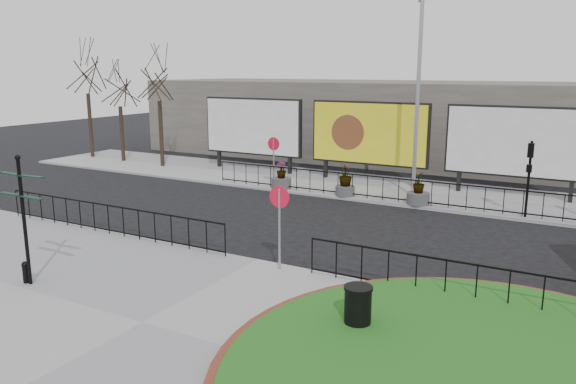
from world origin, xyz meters
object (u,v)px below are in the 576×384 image
Objects in this scene: planter_b at (345,182)px; bollard at (26,271)px; billboard_mid at (369,134)px; lamp_post at (418,92)px; planter_c at (418,193)px; planter_a at (281,179)px; litter_bin at (358,309)px; fingerpost_sign at (23,207)px.

bollard is at bearing -103.14° from planter_b.
billboard_mid is at bearing 94.80° from planter_b.
lamp_post reaches higher than billboard_mid.
billboard_mid reaches higher than planter_c.
lamp_post reaches higher than planter_a.
planter_b reaches higher than planter_a.
billboard_mid is 4.07× the size of planter_b.
planter_a is (-9.08, 12.41, -0.09)m from litter_bin.
fingerpost_sign is at bearing -88.95° from planter_a.
fingerpost_sign reaches higher than planter_c.
lamp_post reaches higher than planter_c.
lamp_post is 17.36m from bollard.
lamp_post is at bearing 69.08° from bollard.
planter_c is at bearing 100.50° from litter_bin.
planter_b is (0.30, -3.57, -1.86)m from billboard_mid.
planter_c is at bearing 0.00° from planter_a.
lamp_post is 5.15m from planter_b.
fingerpost_sign is 14.21m from planter_a.
lamp_post is 7.60m from planter_a.
billboard_mid reaches higher than fingerpost_sign.
planter_c is (3.70, -3.57, -1.98)m from billboard_mid.
planter_a is at bearing 180.00° from planter_b.
planter_c is at bearing -66.59° from lamp_post.
bollard is at bearing -115.39° from planter_c.
fingerpost_sign is at bearing -3.66° from bollard.
billboard_mid is 17.18m from litter_bin.
lamp_post is 8.69× the size of litter_bin.
planter_a is (-6.08, -1.60, -4.26)m from lamp_post.
lamp_post reaches higher than litter_bin.
fingerpost_sign is (-2.82, -17.68, -0.34)m from billboard_mid.
litter_bin is at bearing 14.81° from fingerpost_sign.
litter_bin is (2.99, -14.01, -4.17)m from lamp_post.
planter_c reaches higher than litter_bin.
planter_b is (-2.71, -1.60, -4.08)m from lamp_post.
lamp_post is at bearing -33.25° from billboard_mid.
bollard is at bearing -179.72° from fingerpost_sign.
billboard_mid is 0.67× the size of lamp_post.
planter_b reaches higher than bollard.
fingerpost_sign is 15.63m from planter_c.
fingerpost_sign is 2.33× the size of planter_b.
fingerpost_sign is 2.62× the size of planter_a.
billboard_mid is 4.04m from planter_b.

